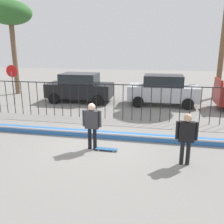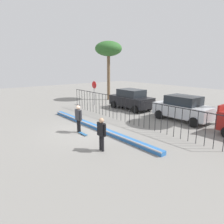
{
  "view_description": "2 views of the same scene",
  "coord_description": "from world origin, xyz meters",
  "px_view_note": "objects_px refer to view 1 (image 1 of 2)",
  "views": [
    {
      "loc": [
        2.25,
        -8.44,
        3.69
      ],
      "look_at": [
        0.32,
        1.37,
        0.96
      ],
      "focal_mm": 39.43,
      "sensor_mm": 36.0,
      "label": 1
    },
    {
      "loc": [
        10.9,
        -6.67,
        4.17
      ],
      "look_at": [
        0.71,
        1.68,
        1.15
      ],
      "focal_mm": 33.32,
      "sensor_mm": 36.0,
      "label": 2
    }
  ],
  "objects_px": {
    "skateboarder": "(92,122)",
    "camera_operator": "(187,135)",
    "parked_car_silver": "(163,90)",
    "parked_car_black": "(80,87)",
    "stop_sign": "(12,79)",
    "palm_tree_short": "(10,15)",
    "skateboard": "(106,149)"
  },
  "relations": [
    {
      "from": "stop_sign",
      "to": "skateboard",
      "type": "bearing_deg",
      "value": -38.89
    },
    {
      "from": "skateboard",
      "to": "palm_tree_short",
      "type": "relative_size",
      "value": 0.12
    },
    {
      "from": "skateboard",
      "to": "skateboarder",
      "type": "bearing_deg",
      "value": 167.3
    },
    {
      "from": "skateboarder",
      "to": "parked_car_silver",
      "type": "relative_size",
      "value": 0.4
    },
    {
      "from": "skateboarder",
      "to": "stop_sign",
      "type": "relative_size",
      "value": 0.69
    },
    {
      "from": "skateboarder",
      "to": "skateboard",
      "type": "distance_m",
      "value": 1.11
    },
    {
      "from": "camera_operator",
      "to": "parked_car_silver",
      "type": "distance_m",
      "value": 8.16
    },
    {
      "from": "parked_car_black",
      "to": "palm_tree_short",
      "type": "bearing_deg",
      "value": 163.33
    },
    {
      "from": "parked_car_black",
      "to": "parked_car_silver",
      "type": "distance_m",
      "value": 5.44
    },
    {
      "from": "skateboarder",
      "to": "camera_operator",
      "type": "relative_size",
      "value": 1.03
    },
    {
      "from": "skateboarder",
      "to": "parked_car_silver",
      "type": "xyz_separation_m",
      "value": [
        2.52,
        7.53,
        -0.06
      ]
    },
    {
      "from": "parked_car_silver",
      "to": "parked_car_black",
      "type": "bearing_deg",
      "value": -178.11
    },
    {
      "from": "stop_sign",
      "to": "palm_tree_short",
      "type": "xyz_separation_m",
      "value": [
        -1.82,
        3.36,
        4.22
      ]
    },
    {
      "from": "camera_operator",
      "to": "stop_sign",
      "type": "relative_size",
      "value": 0.67
    },
    {
      "from": "skateboard",
      "to": "parked_car_silver",
      "type": "distance_m",
      "value": 7.89
    },
    {
      "from": "parked_car_black",
      "to": "stop_sign",
      "type": "height_order",
      "value": "stop_sign"
    },
    {
      "from": "stop_sign",
      "to": "palm_tree_short",
      "type": "relative_size",
      "value": 0.37
    },
    {
      "from": "camera_operator",
      "to": "parked_car_black",
      "type": "height_order",
      "value": "parked_car_black"
    },
    {
      "from": "skateboard",
      "to": "parked_car_silver",
      "type": "bearing_deg",
      "value": 67.77
    },
    {
      "from": "skateboard",
      "to": "parked_car_black",
      "type": "height_order",
      "value": "parked_car_black"
    },
    {
      "from": "skateboarder",
      "to": "camera_operator",
      "type": "xyz_separation_m",
      "value": [
        3.21,
        -0.6,
        -0.03
      ]
    },
    {
      "from": "skateboarder",
      "to": "parked_car_black",
      "type": "bearing_deg",
      "value": 110.02
    },
    {
      "from": "skateboard",
      "to": "stop_sign",
      "type": "distance_m",
      "value": 9.57
    },
    {
      "from": "skateboard",
      "to": "parked_car_black",
      "type": "xyz_separation_m",
      "value": [
        -3.46,
        7.47,
        0.91
      ]
    },
    {
      "from": "skateboarder",
      "to": "stop_sign",
      "type": "distance_m",
      "value": 9.02
    },
    {
      "from": "parked_car_black",
      "to": "palm_tree_short",
      "type": "relative_size",
      "value": 0.63
    },
    {
      "from": "camera_operator",
      "to": "stop_sign",
      "type": "distance_m",
      "value": 11.95
    },
    {
      "from": "camera_operator",
      "to": "parked_car_black",
      "type": "xyz_separation_m",
      "value": [
        -6.13,
        8.02,
        -0.03
      ]
    },
    {
      "from": "skateboarder",
      "to": "stop_sign",
      "type": "bearing_deg",
      "value": 137.75
    },
    {
      "from": "skateboard",
      "to": "parked_car_black",
      "type": "bearing_deg",
      "value": 107.24
    },
    {
      "from": "parked_car_black",
      "to": "stop_sign",
      "type": "bearing_deg",
      "value": -157.44
    },
    {
      "from": "stop_sign",
      "to": "palm_tree_short",
      "type": "bearing_deg",
      "value": 118.46
    }
  ]
}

